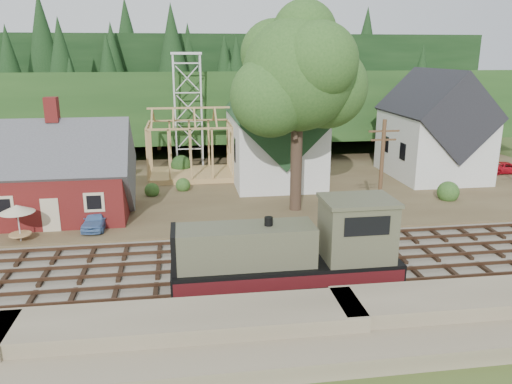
{
  "coord_description": "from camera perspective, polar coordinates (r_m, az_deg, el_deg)",
  "views": [
    {
      "loc": [
        -6.66,
        -27.15,
        12.43
      ],
      "look_at": [
        -1.76,
        6.0,
        3.0
      ],
      "focal_mm": 35.0,
      "sensor_mm": 36.0,
      "label": 1
    }
  ],
  "objects": [
    {
      "name": "depot",
      "position": [
        40.34,
        -21.55,
        1.4
      ],
      "size": [
        10.8,
        7.41,
        9.0
      ],
      "color": "#5F1715",
      "rests_on": "village_flat"
    },
    {
      "name": "car_green",
      "position": [
        44.07,
        -25.66,
        -1.01
      ],
      "size": [
        3.92,
        1.75,
        1.25
      ],
      "primitive_type": "imported",
      "rotation": [
        0.0,
        0.0,
        1.69
      ],
      "color": "gray",
      "rests_on": "village_flat"
    },
    {
      "name": "timber_frame",
      "position": [
        50.0,
        -7.53,
        5.02
      ],
      "size": [
        8.2,
        6.2,
        6.99
      ],
      "color": "tan",
      "rests_on": "village_flat"
    },
    {
      "name": "big_tree",
      "position": [
        38.33,
        5.05,
        12.35
      ],
      "size": [
        10.9,
        8.4,
        14.7
      ],
      "color": "#38281E",
      "rests_on": "village_flat"
    },
    {
      "name": "locomotive",
      "position": [
        26.86,
        4.53,
        -6.87
      ],
      "size": [
        12.06,
        3.02,
        4.82
      ],
      "color": "black",
      "rests_on": "railroad_bed"
    },
    {
      "name": "lattice_tower",
      "position": [
        55.21,
        -7.92,
        13.08
      ],
      "size": [
        3.2,
        3.2,
        12.12
      ],
      "color": "silver",
      "rests_on": "village_flat"
    },
    {
      "name": "church",
      "position": [
        48.17,
        2.07,
        7.05
      ],
      "size": [
        8.4,
        15.17,
        13.0
      ],
      "color": "silver",
      "rests_on": "village_flat"
    },
    {
      "name": "embankment",
      "position": [
        23.38,
        9.94,
        -16.66
      ],
      "size": [
        64.0,
        5.0,
        1.6
      ],
      "primitive_type": "cube",
      "color": "#7F7259",
      "rests_on": "ground"
    },
    {
      "name": "telegraph_pole_near",
      "position": [
        36.06,
        14.11,
        2.12
      ],
      "size": [
        2.2,
        0.28,
        8.0
      ],
      "color": "#4C331E",
      "rests_on": "ground"
    },
    {
      "name": "farmhouse",
      "position": [
        52.87,
        19.64,
        6.58
      ],
      "size": [
        8.4,
        10.8,
        10.6
      ],
      "color": "silver",
      "rests_on": "village_flat"
    },
    {
      "name": "railroad_bed",
      "position": [
        30.56,
        4.97,
        -8.18
      ],
      "size": [
        64.0,
        11.0,
        0.16
      ],
      "primitive_type": "cube",
      "color": "#726B5B",
      "rests_on": "ground"
    },
    {
      "name": "car_red",
      "position": [
        57.93,
        26.76,
        2.5
      ],
      "size": [
        4.21,
        2.16,
        1.14
      ],
      "primitive_type": "imported",
      "rotation": [
        0.0,
        0.0,
        1.5
      ],
      "color": "red",
      "rests_on": "village_flat"
    },
    {
      "name": "village_flat",
      "position": [
        47.26,
        -0.01,
        0.66
      ],
      "size": [
        64.0,
        26.0,
        0.3
      ],
      "primitive_type": "cube",
      "color": "brown",
      "rests_on": "ground"
    },
    {
      "name": "car_blue",
      "position": [
        37.36,
        -17.78,
        -2.96
      ],
      "size": [
        1.86,
        3.93,
        1.3
      ],
      "primitive_type": "imported",
      "rotation": [
        0.0,
        0.0,
        -0.09
      ],
      "color": "#5B88C4",
      "rests_on": "village_flat"
    },
    {
      "name": "ridge",
      "position": [
        86.31,
        -3.92,
        7.4
      ],
      "size": [
        80.0,
        20.0,
        12.0
      ],
      "primitive_type": "cube",
      "color": "black",
      "rests_on": "ground"
    },
    {
      "name": "hillside",
      "position": [
        70.57,
        -2.87,
        5.55
      ],
      "size": [
        70.0,
        28.96,
        12.74
      ],
      "primitive_type": "cube",
      "rotation": [
        -0.17,
        0.0,
        0.0
      ],
      "color": "#1E3F19",
      "rests_on": "ground"
    },
    {
      "name": "patio_set",
      "position": [
        36.26,
        -25.65,
        -1.91
      ],
      "size": [
        2.24,
        2.24,
        2.49
      ],
      "color": "silver",
      "rests_on": "village_flat"
    },
    {
      "name": "ground",
      "position": [
        30.6,
        4.97,
        -8.32
      ],
      "size": [
        140.0,
        140.0,
        0.0
      ],
      "primitive_type": "plane",
      "color": "#384C1E",
      "rests_on": "ground"
    }
  ]
}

